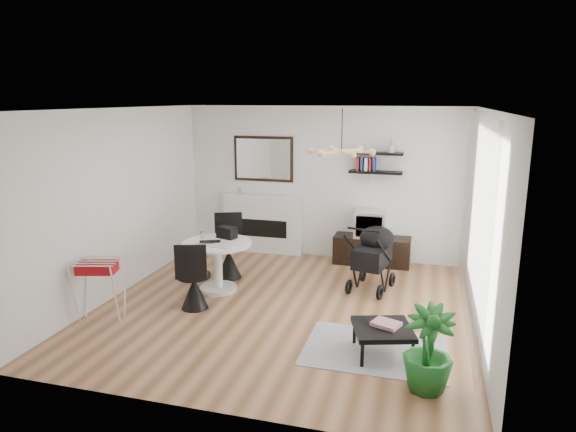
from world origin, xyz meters
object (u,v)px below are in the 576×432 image
(crt_tv, at_px, (370,224))
(potted_plant, at_px, (428,349))
(coffee_table, at_px, (383,330))
(drying_rack, at_px, (100,289))
(fireplace, at_px, (263,217))
(dining_table, at_px, (217,259))
(tv_console, at_px, (372,250))
(stroller, at_px, (373,260))

(crt_tv, height_order, potted_plant, crt_tv)
(coffee_table, bearing_deg, drying_rack, -179.42)
(fireplace, relative_size, dining_table, 2.10)
(crt_tv, bearing_deg, dining_table, -137.25)
(crt_tv, bearing_deg, drying_rack, -133.23)
(tv_console, relative_size, stroller, 1.23)
(crt_tv, xyz_separation_m, drying_rack, (-3.08, -3.28, -0.28))
(fireplace, xyz_separation_m, dining_table, (-0.04, -2.05, -0.19))
(dining_table, bearing_deg, fireplace, 88.87)
(tv_console, height_order, coffee_table, tv_console)
(drying_rack, distance_m, coffee_table, 3.61)
(drying_rack, distance_m, potted_plant, 4.14)
(potted_plant, bearing_deg, stroller, 107.35)
(crt_tv, xyz_separation_m, dining_table, (-2.04, -1.89, -0.22))
(dining_table, distance_m, coffee_table, 2.91)
(stroller, relative_size, coffee_table, 1.34)
(stroller, bearing_deg, coffee_table, -68.00)
(fireplace, distance_m, stroller, 2.58)
(dining_table, distance_m, potted_plant, 3.63)
(tv_console, distance_m, coffee_table, 3.28)
(coffee_table, bearing_deg, crt_tv, 99.34)
(dining_table, bearing_deg, stroller, 17.60)
(crt_tv, bearing_deg, fireplace, 175.28)
(fireplace, bearing_deg, dining_table, -91.13)
(fireplace, distance_m, potted_plant, 5.03)
(tv_console, xyz_separation_m, drying_rack, (-3.12, -3.28, 0.19))
(tv_console, relative_size, coffee_table, 1.65)
(fireplace, height_order, tv_console, fireplace)
(fireplace, height_order, stroller, fireplace)
(fireplace, height_order, dining_table, fireplace)
(crt_tv, height_order, dining_table, crt_tv)
(stroller, height_order, coffee_table, stroller)
(stroller, xyz_separation_m, potted_plant, (0.83, -2.66, -0.02))
(crt_tv, distance_m, potted_plant, 3.99)
(drying_rack, relative_size, coffee_table, 1.04)
(tv_console, distance_m, potted_plant, 3.97)
(crt_tv, bearing_deg, potted_plant, -75.12)
(fireplace, distance_m, dining_table, 2.06)
(crt_tv, bearing_deg, stroller, -80.91)
(fireplace, xyz_separation_m, tv_console, (2.04, -0.16, -0.44))
(crt_tv, distance_m, dining_table, 2.79)
(drying_rack, height_order, potted_plant, potted_plant)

